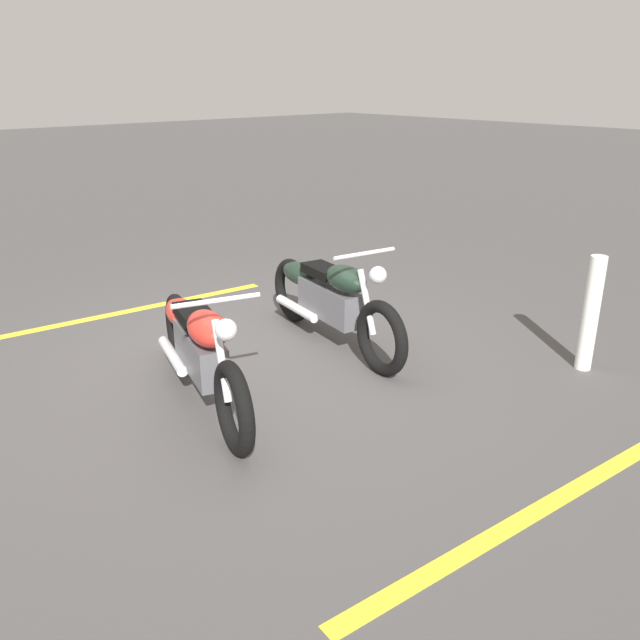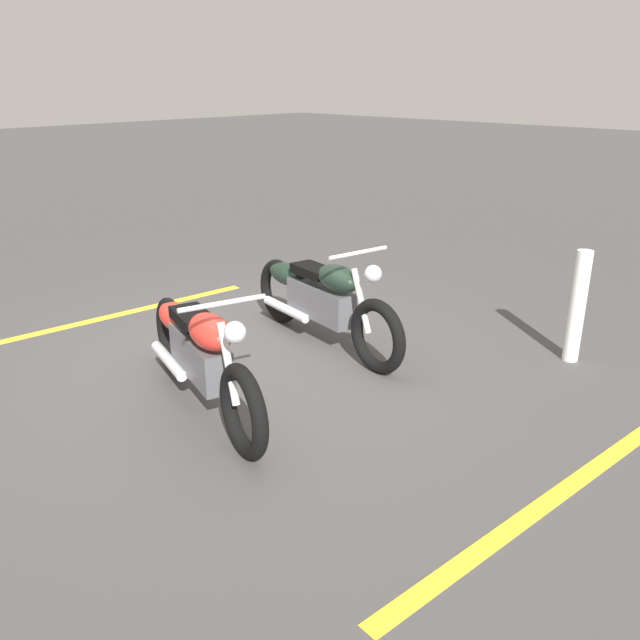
% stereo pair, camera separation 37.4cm
% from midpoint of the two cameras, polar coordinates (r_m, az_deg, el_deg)
% --- Properties ---
extents(ground_plane, '(60.00, 60.00, 0.00)m').
position_cam_midpoint_polar(ground_plane, '(5.98, -8.10, -3.72)').
color(ground_plane, '#474444').
extents(motorcycle_bright_foreground, '(2.17, 0.82, 1.04)m').
position_cam_midpoint_polar(motorcycle_bright_foreground, '(5.11, -12.64, -2.71)').
color(motorcycle_bright_foreground, black).
rests_on(motorcycle_bright_foreground, ground).
extents(motorcycle_dark_foreground, '(2.22, 0.67, 1.04)m').
position_cam_midpoint_polar(motorcycle_dark_foreground, '(6.19, -1.74, 1.97)').
color(motorcycle_dark_foreground, black).
rests_on(motorcycle_dark_foreground, ground).
extents(bollard_post, '(0.14, 0.14, 1.03)m').
position_cam_midpoint_polar(bollard_post, '(6.15, 20.08, 1.07)').
color(bollard_post, white).
rests_on(bollard_post, ground).
extents(parking_stripe_near, '(0.44, 3.20, 0.01)m').
position_cam_midpoint_polar(parking_stripe_near, '(7.45, -19.10, 0.34)').
color(parking_stripe_near, yellow).
rests_on(parking_stripe_near, ground).
extents(parking_stripe_mid, '(0.44, 3.20, 0.01)m').
position_cam_midpoint_polar(parking_stripe_mid, '(4.33, 17.40, -14.76)').
color(parking_stripe_mid, yellow).
rests_on(parking_stripe_mid, ground).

